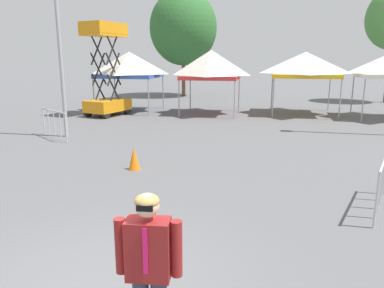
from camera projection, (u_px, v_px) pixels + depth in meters
canopy_tent_center at (129, 65)px, 20.48m from camera, size 3.38×3.38×3.29m
canopy_tent_far_right at (211, 65)px, 19.47m from camera, size 3.07×3.07×3.37m
canopy_tent_behind_center at (305, 65)px, 19.39m from camera, size 3.52×3.52×3.27m
scissor_lift at (107, 89)px, 19.17m from camera, size 1.92×2.57×4.68m
person_foreground at (149, 267)px, 3.54m from camera, size 0.65×0.29×1.78m
light_pole_near_lift at (58, 19)px, 13.32m from camera, size 0.36×0.36×7.54m
tree_behind_tents_right at (183, 28)px, 27.98m from camera, size 5.09×5.09×7.97m
crowd_barrier_near_person at (383, 174)px, 7.29m from camera, size 0.69×2.01×1.08m
crowd_barrier_mid_lot at (54, 119)px, 13.82m from camera, size 1.79×1.19×1.08m
traffic_cone_lot_center at (134, 159)px, 10.04m from camera, size 0.32×0.32×0.61m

